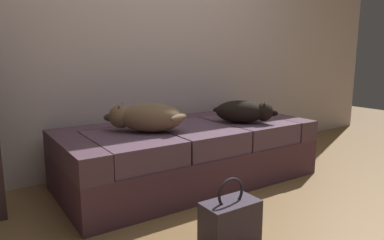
% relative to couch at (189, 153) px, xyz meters
% --- Properties ---
extents(ground_plane, '(10.00, 10.00, 0.00)m').
position_rel_couch_xyz_m(ground_plane, '(0.00, -1.06, -0.23)').
color(ground_plane, olive).
extents(back_wall, '(6.40, 0.10, 2.80)m').
position_rel_couch_xyz_m(back_wall, '(0.00, 0.63, 1.17)').
color(back_wall, silver).
rests_on(back_wall, ground).
extents(couch, '(2.05, 0.94, 0.47)m').
position_rel_couch_xyz_m(couch, '(0.00, 0.00, 0.00)').
color(couch, '#51313F').
rests_on(couch, ground).
extents(dog_tan, '(0.57, 0.50, 0.22)m').
position_rel_couch_xyz_m(dog_tan, '(-0.39, -0.03, 0.35)').
color(dog_tan, '#7E6145').
rests_on(dog_tan, couch).
extents(dog_dark, '(0.47, 0.46, 0.19)m').
position_rel_couch_xyz_m(dog_dark, '(0.44, -0.18, 0.33)').
color(dog_dark, black).
rests_on(dog_dark, couch).
extents(tv_remote, '(0.04, 0.15, 0.02)m').
position_rel_couch_xyz_m(tv_remote, '(0.95, 0.07, 0.25)').
color(tv_remote, black).
rests_on(tv_remote, couch).
extents(handbag, '(0.32, 0.18, 0.38)m').
position_rel_couch_xyz_m(handbag, '(-0.35, -0.95, -0.11)').
color(handbag, '#3C313E').
rests_on(handbag, ground).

